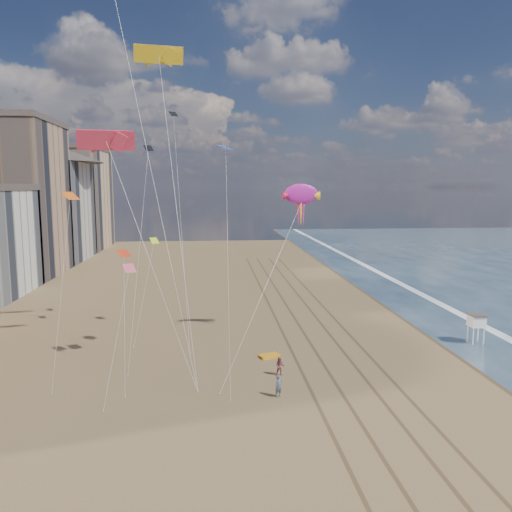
{
  "coord_description": "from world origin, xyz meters",
  "views": [
    {
      "loc": [
        -9.07,
        -24.45,
        16.51
      ],
      "look_at": [
        -4.64,
        26.0,
        9.5
      ],
      "focal_mm": 35.0,
      "sensor_mm": 36.0,
      "label": 1
    }
  ],
  "objects": [
    {
      "name": "show_kite",
      "position": [
        0.44,
        28.6,
        15.73
      ],
      "size": [
        6.61,
        7.93,
        22.97
      ],
      "color": "#B21B99",
      "rests_on": "ground"
    },
    {
      "name": "small_kites",
      "position": [
        -15.89,
        25.09,
        15.42
      ],
      "size": [
        16.19,
        14.91,
        16.03
      ],
      "color": "blue",
      "rests_on": "ground"
    },
    {
      "name": "kite_flyer_b",
      "position": [
        -3.28,
        17.39,
        0.84
      ],
      "size": [
        0.95,
        0.83,
        1.67
      ],
      "primitive_type": "imported",
      "rotation": [
        0.0,
        0.0,
        -0.28
      ],
      "color": "#8B474C",
      "rests_on": "ground"
    },
    {
      "name": "kite_flyer_a",
      "position": [
        -3.99,
        12.87,
        0.91
      ],
      "size": [
        0.79,
        0.67,
        1.82
      ],
      "primitive_type": "imported",
      "rotation": [
        0.0,
        0.0,
        0.43
      ],
      "color": "slate",
      "rests_on": "ground"
    },
    {
      "name": "grounded_kite",
      "position": [
        -3.65,
        22.28,
        0.11
      ],
      "size": [
        2.24,
        1.79,
        0.22
      ],
      "primitive_type": "cube",
      "rotation": [
        0.0,
        0.0,
        0.32
      ],
      "color": "orange",
      "rests_on": "ground"
    },
    {
      "name": "wet_sand",
      "position": [
        19.0,
        40.0,
        0.0
      ],
      "size": [
        260.0,
        260.0,
        0.0
      ],
      "primitive_type": "plane",
      "color": "#42301E",
      "rests_on": "ground"
    },
    {
      "name": "foam",
      "position": [
        23.2,
        40.0,
        0.0
      ],
      "size": [
        260.0,
        260.0,
        0.0
      ],
      "primitive_type": "plane",
      "color": "white",
      "rests_on": "ground"
    },
    {
      "name": "ground",
      "position": [
        0.0,
        0.0,
        0.0
      ],
      "size": [
        260.0,
        260.0,
        0.0
      ],
      "primitive_type": "plane",
      "color": "brown",
      "rests_on": "ground"
    },
    {
      "name": "lifeguard_stand",
      "position": [
        18.76,
        24.73,
        2.44
      ],
      "size": [
        1.75,
        1.75,
        3.16
      ],
      "color": "white",
      "rests_on": "ground"
    },
    {
      "name": "tracks",
      "position": [
        2.55,
        30.0,
        0.01
      ],
      "size": [
        7.68,
        120.0,
        0.01
      ],
      "color": "brown",
      "rests_on": "ground"
    }
  ]
}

